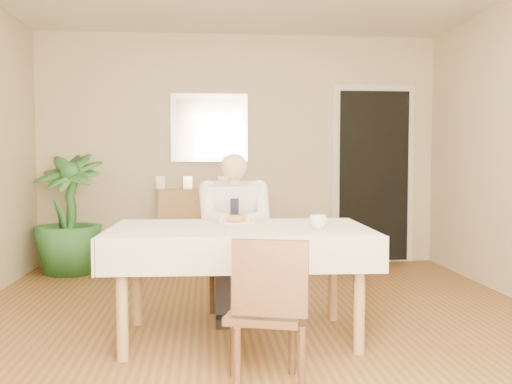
{
  "coord_description": "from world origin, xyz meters",
  "views": [
    {
      "loc": [
        -0.38,
        -3.98,
        1.21
      ],
      "look_at": [
        0.0,
        0.35,
        0.95
      ],
      "focal_mm": 40.0,
      "sensor_mm": 36.0,
      "label": 1
    }
  ],
  "objects": [
    {
      "name": "chair_near",
      "position": [
        -0.07,
        -1.11,
        0.45
      ],
      "size": [
        0.47,
        0.48,
        0.81
      ],
      "rotation": [
        0.0,
        0.0,
        -0.28
      ],
      "color": "#3D2617",
      "rests_on": "ground"
    },
    {
      "name": "room",
      "position": [
        0.0,
        0.0,
        1.3
      ],
      "size": [
        5.0,
        5.02,
        2.6
      ],
      "color": "brown",
      "rests_on": "ground"
    },
    {
      "name": "dining_table",
      "position": [
        -0.16,
        -0.21,
        0.67
      ],
      "size": [
        1.74,
        1.06,
        0.75
      ],
      "rotation": [
        0.0,
        0.0,
        -0.02
      ],
      "color": "#9F7849",
      "rests_on": "ground"
    },
    {
      "name": "potted_palm",
      "position": [
        -1.82,
        2.09,
        0.63
      ],
      "size": [
        0.85,
        0.85,
        1.25
      ],
      "primitive_type": "imported",
      "rotation": [
        0.0,
        0.0,
        -0.24
      ],
      "color": "#255924",
      "rests_on": "ground"
    },
    {
      "name": "photo_frame_center",
      "position": [
        -0.58,
        2.36,
        0.94
      ],
      "size": [
        0.1,
        0.02,
        0.14
      ],
      "primitive_type": "cube",
      "color": "silver",
      "rests_on": "sideboard"
    },
    {
      "name": "window",
      "position": [
        0.0,
        -2.47,
        1.45
      ],
      "size": [
        1.34,
        0.04,
        1.44
      ],
      "color": "silver",
      "rests_on": "room"
    },
    {
      "name": "mirror",
      "position": [
        -0.34,
        2.47,
        1.55
      ],
      "size": [
        0.86,
        0.04,
        0.76
      ],
      "color": "silver",
      "rests_on": "room"
    },
    {
      "name": "coffee_mug",
      "position": [
        0.34,
        -0.36,
        0.8
      ],
      "size": [
        0.15,
        0.15,
        0.09
      ],
      "primitive_type": "imported",
      "rotation": [
        0.0,
        0.0,
        -0.4
      ],
      "color": "white",
      "rests_on": "dining_table"
    },
    {
      "name": "knife",
      "position": [
        -0.13,
        -0.07,
        0.78
      ],
      "size": [
        0.01,
        0.13,
        0.01
      ],
      "primitive_type": "cylinder",
      "rotation": [
        1.57,
        0.0,
        0.0
      ],
      "color": "silver",
      "rests_on": "dining_table"
    },
    {
      "name": "chair_far",
      "position": [
        -0.16,
        0.66,
        0.49
      ],
      "size": [
        0.43,
        0.43,
        0.88
      ],
      "rotation": [
        0.0,
        0.0,
        -0.03
      ],
      "color": "#3D2617",
      "rests_on": "ground"
    },
    {
      "name": "sideboard",
      "position": [
        -0.34,
        2.32,
        0.43
      ],
      "size": [
        1.11,
        0.44,
        0.87
      ],
      "primitive_type": "cube",
      "rotation": [
        0.0,
        0.0,
        -0.07
      ],
      "color": "#9F7849",
      "rests_on": "ground"
    },
    {
      "name": "plate",
      "position": [
        -0.17,
        -0.01,
        0.76
      ],
      "size": [
        0.26,
        0.26,
        0.02
      ],
      "primitive_type": "cylinder",
      "color": "white",
      "rests_on": "dining_table"
    },
    {
      "name": "photo_frame_left",
      "position": [
        -0.88,
        2.35,
        0.94
      ],
      "size": [
        0.1,
        0.02,
        0.14
      ],
      "primitive_type": "cube",
      "color": "silver",
      "rests_on": "sideboard"
    },
    {
      "name": "doorway",
      "position": [
        1.55,
        2.46,
        1.0
      ],
      "size": [
        0.96,
        0.07,
        2.1
      ],
      "color": "silver",
      "rests_on": "ground"
    },
    {
      "name": "seated_man",
      "position": [
        -0.16,
        0.38,
        0.69
      ],
      "size": [
        0.48,
        0.72,
        1.24
      ],
      "color": "white",
      "rests_on": "ground"
    },
    {
      "name": "fork",
      "position": [
        -0.21,
        -0.07,
        0.78
      ],
      "size": [
        0.01,
        0.13,
        0.01
      ],
      "primitive_type": "cylinder",
      "rotation": [
        1.57,
        0.0,
        0.0
      ],
      "color": "silver",
      "rests_on": "dining_table"
    },
    {
      "name": "food",
      "position": [
        -0.17,
        -0.01,
        0.78
      ],
      "size": [
        0.14,
        0.14,
        0.06
      ],
      "primitive_type": "ellipsoid",
      "color": "olive",
      "rests_on": "dining_table"
    },
    {
      "name": "photo_frame_right",
      "position": [
        -0.2,
        2.32,
        0.94
      ],
      "size": [
        0.1,
        0.02,
        0.14
      ],
      "primitive_type": "cube",
      "color": "silver",
      "rests_on": "sideboard"
    }
  ]
}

